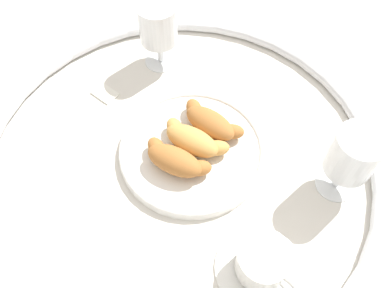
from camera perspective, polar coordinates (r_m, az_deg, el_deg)
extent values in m
plane|color=silver|center=(0.72, -1.81, -2.22)|extent=(2.20, 2.20, 0.00)
torus|color=silver|center=(0.71, -1.83, -1.72)|extent=(0.72, 0.72, 0.02)
cylinder|color=white|center=(0.72, 0.00, -0.99)|extent=(0.26, 0.26, 0.01)
torus|color=white|center=(0.72, 0.00, -0.67)|extent=(0.26, 0.26, 0.01)
ellipsoid|color=#AD6B33|center=(0.67, -2.51, -2.37)|extent=(0.11, 0.08, 0.04)
ellipsoid|color=#AD6B33|center=(0.68, 1.22, -3.26)|extent=(0.05, 0.05, 0.03)
ellipsoid|color=#AD6B33|center=(0.70, -5.03, -0.52)|extent=(0.05, 0.04, 0.03)
ellipsoid|color=#D6994C|center=(0.70, 0.00, 0.48)|extent=(0.11, 0.07, 0.04)
ellipsoid|color=#D6994C|center=(0.70, 3.56, -0.56)|extent=(0.05, 0.05, 0.03)
ellipsoid|color=#D6994C|center=(0.72, -2.39, 2.29)|extent=(0.05, 0.04, 0.03)
ellipsoid|color=#AD6B33|center=(0.72, 2.35, 3.15)|extent=(0.11, 0.06, 0.04)
ellipsoid|color=#AD6B33|center=(0.72, 5.68, 1.76)|extent=(0.05, 0.05, 0.03)
ellipsoid|color=#AD6B33|center=(0.75, 0.30, 5.03)|extent=(0.05, 0.04, 0.03)
cylinder|color=white|center=(0.65, 9.51, -16.99)|extent=(0.14, 0.14, 0.01)
cylinder|color=white|center=(0.62, 9.92, -16.18)|extent=(0.08, 0.08, 0.05)
cylinder|color=brown|center=(0.60, 10.23, -15.55)|extent=(0.07, 0.07, 0.01)
torus|color=white|center=(0.61, 13.36, -18.74)|extent=(0.04, 0.01, 0.04)
cylinder|color=white|center=(0.74, 19.62, -5.34)|extent=(0.07, 0.07, 0.01)
cylinder|color=white|center=(0.71, 20.30, -4.20)|extent=(0.01, 0.01, 0.05)
cylinder|color=white|center=(0.66, 22.00, -1.32)|extent=(0.08, 0.08, 0.08)
cylinder|color=yellow|center=(0.66, 21.86, -1.55)|extent=(0.07, 0.07, 0.07)
cylinder|color=white|center=(0.88, -4.40, 11.75)|extent=(0.07, 0.07, 0.01)
cylinder|color=white|center=(0.86, -4.53, 13.17)|extent=(0.01, 0.01, 0.05)
cylinder|color=white|center=(0.81, -4.86, 16.63)|extent=(0.08, 0.08, 0.08)
cylinder|color=#E0CC4C|center=(0.81, -4.83, 16.39)|extent=(0.07, 0.07, 0.07)
cube|color=white|center=(0.83, -12.29, 7.11)|extent=(0.05, 0.04, 0.01)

